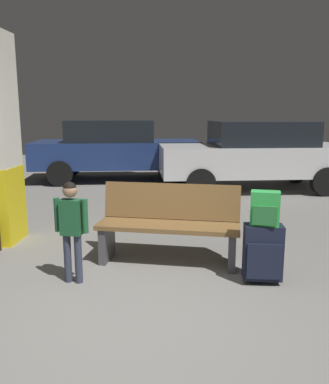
{
  "coord_description": "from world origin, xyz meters",
  "views": [
    {
      "loc": [
        0.4,
        -2.97,
        1.7
      ],
      "look_at": [
        0.16,
        1.3,
        0.85
      ],
      "focal_mm": 37.61,
      "sensor_mm": 36.0,
      "label": 1
    }
  ],
  "objects_px": {
    "parked_car_near": "(255,154)",
    "suitcase": "(263,253)",
    "child": "(71,221)",
    "backpack_bright": "(265,209)",
    "parked_car_far": "(115,148)",
    "bench": "(169,224)"
  },
  "relations": [
    {
      "from": "suitcase",
      "to": "backpack_bright",
      "type": "height_order",
      "value": "backpack_bright"
    },
    {
      "from": "suitcase",
      "to": "child",
      "type": "xyz_separation_m",
      "value": [
        -1.91,
        -0.09,
        0.32
      ]
    },
    {
      "from": "bench",
      "to": "parked_car_far",
      "type": "relative_size",
      "value": 0.38
    },
    {
      "from": "backpack_bright",
      "to": "child",
      "type": "xyz_separation_m",
      "value": [
        -1.91,
        -0.09,
        -0.13
      ]
    },
    {
      "from": "parked_car_near",
      "to": "suitcase",
      "type": "bearing_deg",
      "value": -98.14
    },
    {
      "from": "suitcase",
      "to": "backpack_bright",
      "type": "distance_m",
      "value": 0.45
    },
    {
      "from": "parked_car_near",
      "to": "child",
      "type": "bearing_deg",
      "value": -116.96
    },
    {
      "from": "suitcase",
      "to": "child",
      "type": "bearing_deg",
      "value": -177.24
    },
    {
      "from": "suitcase",
      "to": "backpack_bright",
      "type": "bearing_deg",
      "value": -164.64
    },
    {
      "from": "backpack_bright",
      "to": "parked_car_far",
      "type": "relative_size",
      "value": 0.08
    },
    {
      "from": "backpack_bright",
      "to": "child",
      "type": "relative_size",
      "value": 0.33
    },
    {
      "from": "backpack_bright",
      "to": "child",
      "type": "bearing_deg",
      "value": -177.25
    },
    {
      "from": "backpack_bright",
      "to": "parked_car_near",
      "type": "relative_size",
      "value": 0.08
    },
    {
      "from": "backpack_bright",
      "to": "parked_car_far",
      "type": "xyz_separation_m",
      "value": [
        -2.59,
        6.19,
        0.03
      ]
    },
    {
      "from": "bench",
      "to": "parked_car_near",
      "type": "relative_size",
      "value": 0.38
    },
    {
      "from": "bench",
      "to": "backpack_bright",
      "type": "distance_m",
      "value": 1.16
    },
    {
      "from": "backpack_bright",
      "to": "parked_car_far",
      "type": "height_order",
      "value": "parked_car_far"
    },
    {
      "from": "suitcase",
      "to": "parked_car_far",
      "type": "xyz_separation_m",
      "value": [
        -2.59,
        6.19,
        0.48
      ]
    },
    {
      "from": "bench",
      "to": "child",
      "type": "height_order",
      "value": "child"
    },
    {
      "from": "suitcase",
      "to": "parked_car_far",
      "type": "height_order",
      "value": "parked_car_far"
    },
    {
      "from": "child",
      "to": "parked_car_far",
      "type": "bearing_deg",
      "value": 96.16
    },
    {
      "from": "suitcase",
      "to": "bench",
      "type": "bearing_deg",
      "value": 150.42
    }
  ]
}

